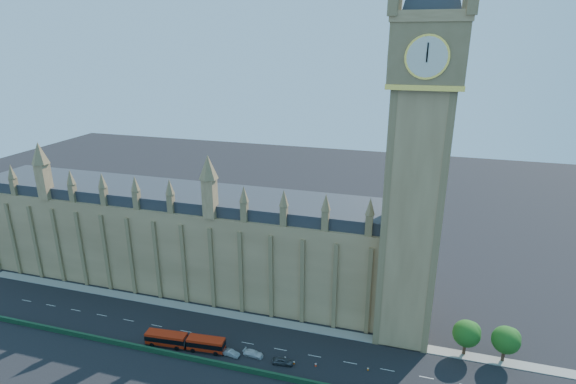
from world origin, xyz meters
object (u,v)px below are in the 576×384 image
(car_grey, at_px, (283,361))
(car_white, at_px, (253,353))
(car_silver, at_px, (231,353))
(red_bus, at_px, (185,341))

(car_grey, relative_size, car_white, 0.99)
(car_grey, height_order, car_white, car_grey)
(car_grey, bearing_deg, car_silver, 86.78)
(car_silver, distance_m, car_white, 5.02)
(red_bus, height_order, car_grey, red_bus)
(car_white, bearing_deg, red_bus, 100.19)
(car_silver, height_order, car_white, car_white)
(red_bus, distance_m, car_silver, 11.19)
(red_bus, xyz_separation_m, car_grey, (23.06, 0.97, -0.90))
(car_silver, bearing_deg, car_white, -69.25)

